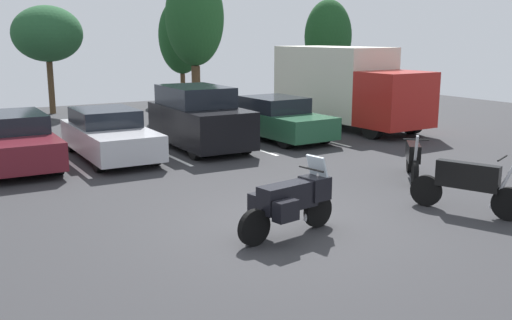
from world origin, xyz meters
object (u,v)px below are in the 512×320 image
car_maroon (14,140)px  car_green (277,119)px  car_black (199,118)px  box_truck (345,86)px  motorcycle_third (413,157)px  car_silver (109,135)px  motorcycle_second (468,184)px  motorcycle_touring (291,200)px

car_maroon → car_green: size_ratio=1.04×
car_black → car_green: car_black is taller
box_truck → motorcycle_third: bearing=-117.5°
motorcycle_third → car_silver: bearing=132.0°
motorcycle_second → car_black: 9.35m
motorcycle_second → car_black: (-1.72, 9.18, 0.37)m
motorcycle_second → motorcycle_third: bearing=66.1°
car_green → motorcycle_touring: bearing=-121.2°
car_black → car_green: (3.10, 0.18, -0.26)m
car_silver → car_green: bearing=1.5°
motorcycle_third → car_black: bearing=114.2°
motorcycle_third → box_truck: 8.64m
motorcycle_third → car_green: size_ratio=0.37×
car_maroon → motorcycle_second: bearing=-52.4°
motorcycle_third → car_silver: 8.75m
car_silver → car_green: 6.04m
car_maroon → car_black: (5.55, -0.27, 0.25)m
car_maroon → box_truck: (12.43, 0.85, 0.91)m
car_maroon → motorcycle_third: bearing=-38.6°
motorcycle_touring → motorcycle_second: bearing=-10.7°
car_silver → car_black: bearing=-0.4°
car_silver → car_black: car_black is taller
motorcycle_third → car_green: 6.67m
box_truck → motorcycle_second: bearing=-116.6°
motorcycle_third → car_silver: (-5.86, 6.50, 0.14)m
car_green → box_truck: (3.77, 0.94, 0.92)m
motorcycle_third → car_black: size_ratio=0.38×
motorcycle_third → motorcycle_second: bearing=-113.9°
car_silver → car_black: (2.94, -0.02, 0.28)m
motorcycle_touring → motorcycle_third: motorcycle_touring is taller
car_black → motorcycle_second: bearing=-79.4°
motorcycle_third → car_maroon: size_ratio=0.35×
motorcycle_third → car_maroon: bearing=141.4°
motorcycle_touring → car_maroon: car_maroon is taller
car_green → box_truck: bearing=14.0°
motorcycle_third → box_truck: bearing=62.5°
motorcycle_touring → car_maroon: 9.37m
car_green → motorcycle_second: bearing=-98.4°
motorcycle_touring → car_silver: bearing=95.4°
motorcycle_touring → car_silver: (-0.81, 8.48, 0.04)m
motorcycle_touring → motorcycle_third: bearing=21.4°
car_black → box_truck: bearing=9.3°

